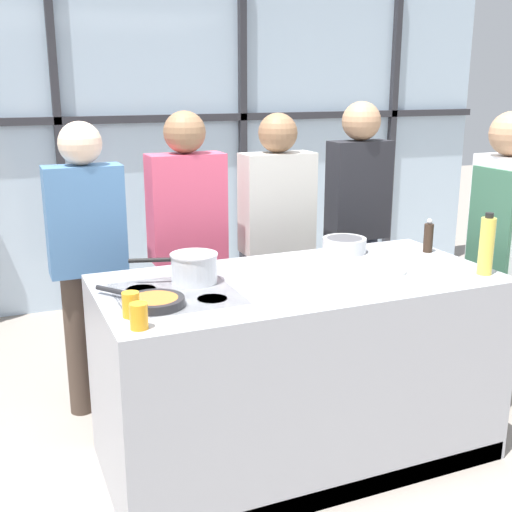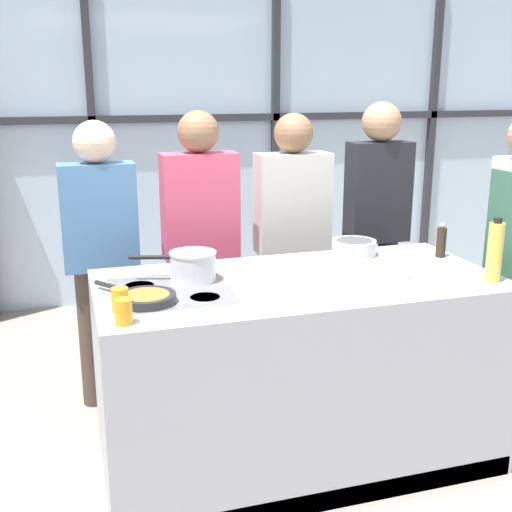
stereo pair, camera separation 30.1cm
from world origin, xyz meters
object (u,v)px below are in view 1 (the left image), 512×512
object	(u,v)px
spectator_center_left	(188,239)
oil_bottle	(487,246)
spectator_center_right	(277,233)
pepper_grinder	(428,237)
saucepan	(194,267)
spectator_far_right	(357,216)
spectator_far_left	(88,252)
white_plate	(381,270)
chef	(500,241)
mixing_bowl	(344,244)
frying_pan	(153,301)
juice_glass_far	(131,305)
juice_glass_near	(139,316)

from	to	relation	value
spectator_center_left	oil_bottle	xyz separation A→B (m)	(1.13, -1.16, 0.12)
spectator_center_right	pepper_grinder	world-z (taller)	spectator_center_right
pepper_grinder	spectator_center_right	bearing A→B (deg)	128.46
spectator_center_right	saucepan	size ratio (longest dim) A/B	4.19
spectator_center_right	spectator_far_right	size ratio (longest dim) A/B	0.97
spectator_far_left	oil_bottle	size ratio (longest dim) A/B	5.44
oil_bottle	white_plate	bearing A→B (deg)	151.56
chef	white_plate	xyz separation A→B (m)	(-0.83, -0.10, -0.04)
spectator_far_right	mixing_bowl	distance (m)	0.68
chef	white_plate	bearing A→B (deg)	96.60
chef	saucepan	bearing A→B (deg)	87.10
frying_pan	spectator_center_right	bearing A→B (deg)	44.31
pepper_grinder	saucepan	bearing A→B (deg)	-178.71
juice_glass_far	white_plate	bearing A→B (deg)	6.83
juice_glass_far	spectator_center_left	bearing A→B (deg)	62.63
spectator_far_left	frying_pan	distance (m)	1.00
spectator_center_left	saucepan	xyz separation A→B (m)	(-0.20, -0.75, 0.05)
spectator_far_left	spectator_center_left	xyz separation A→B (m)	(0.57, 0.00, 0.02)
spectator_far_right	pepper_grinder	size ratio (longest dim) A/B	9.25
frying_pan	oil_bottle	distance (m)	1.59
chef	white_plate	distance (m)	0.84
juice_glass_near	saucepan	bearing A→B (deg)	52.59
spectator_far_right	juice_glass_far	xyz separation A→B (m)	(-1.69, -1.08, -0.01)
saucepan	juice_glass_near	bearing A→B (deg)	-127.41
white_plate	spectator_far_right	bearing A→B (deg)	64.90
pepper_grinder	juice_glass_far	xyz separation A→B (m)	(-1.70, -0.36, -0.03)
saucepan	mixing_bowl	distance (m)	0.94
oil_bottle	pepper_grinder	bearing A→B (deg)	88.72
chef	frying_pan	xyz separation A→B (m)	(-1.98, -0.16, -0.03)
chef	spectator_center_left	distance (m)	1.74
spectator_center_left	pepper_grinder	distance (m)	1.34
spectator_far_right	juice_glass_far	bearing A→B (deg)	32.60
spectator_center_right	mixing_bowl	size ratio (longest dim) A/B	7.03
frying_pan	juice_glass_near	bearing A→B (deg)	-115.61
saucepan	pepper_grinder	distance (m)	1.33
spectator_center_right	juice_glass_far	bearing A→B (deg)	43.85
saucepan	oil_bottle	world-z (taller)	oil_bottle
saucepan	white_plate	xyz separation A→B (m)	(0.89, -0.18, -0.07)
spectator_far_left	pepper_grinder	xyz separation A→B (m)	(1.70, -0.72, 0.08)
chef	pepper_grinder	bearing A→B (deg)	73.28
chef	frying_pan	bearing A→B (deg)	94.52
spectator_far_right	saucepan	world-z (taller)	spectator_far_right
saucepan	mixing_bowl	xyz separation A→B (m)	(0.92, 0.20, -0.03)
oil_bottle	pepper_grinder	distance (m)	0.45
frying_pan	mixing_bowl	bearing A→B (deg)	21.01
juice_glass_far	spectator_far_left	bearing A→B (deg)	90.30
frying_pan	oil_bottle	xyz separation A→B (m)	(1.58, -0.17, 0.12)
white_plate	pepper_grinder	distance (m)	0.50
spectator_center_right	spectator_far_right	xyz separation A→B (m)	(0.57, 0.00, 0.06)
white_plate	oil_bottle	distance (m)	0.51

